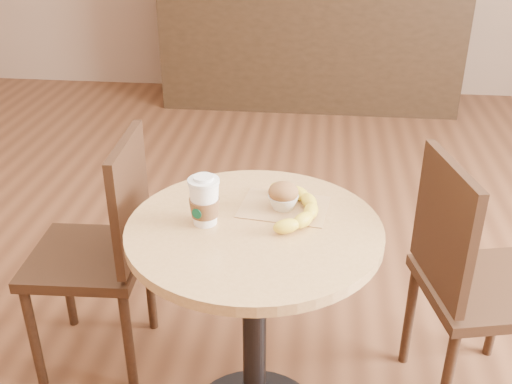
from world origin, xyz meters
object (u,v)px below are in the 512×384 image
at_px(muffin, 283,196).
at_px(banana, 295,207).
at_px(coffee_cup, 204,202).
at_px(chair_right, 470,278).
at_px(chair_left, 103,247).
at_px(cafe_table, 254,293).

bearing_deg(muffin, banana, -37.64).
bearing_deg(muffin, coffee_cup, -153.10).
bearing_deg(chair_right, muffin, 88.42).
xyz_separation_m(chair_right, coffee_cup, (-0.78, -0.22, 0.34)).
xyz_separation_m(chair_left, coffee_cup, (0.41, -0.27, 0.34)).
height_order(cafe_table, chair_left, chair_left).
bearing_deg(cafe_table, muffin, 55.81).
xyz_separation_m(chair_right, banana, (-0.54, -0.15, 0.30)).
bearing_deg(chair_left, coffee_cup, 53.96).
bearing_deg(cafe_table, coffee_cup, -179.81).
height_order(chair_left, coffee_cup, coffee_cup).
bearing_deg(cafe_table, chair_right, 18.91).
distance_m(chair_left, banana, 0.74).
bearing_deg(cafe_table, banana, 35.79).
height_order(coffee_cup, banana, coffee_cup).
distance_m(muffin, banana, 0.05).
bearing_deg(coffee_cup, cafe_table, 19.92).
distance_m(chair_right, banana, 0.63).
bearing_deg(coffee_cup, chair_left, 166.54).
distance_m(cafe_table, chair_left, 0.61).
bearing_deg(chair_right, banana, 91.83).
xyz_separation_m(cafe_table, muffin, (0.07, 0.10, 0.26)).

